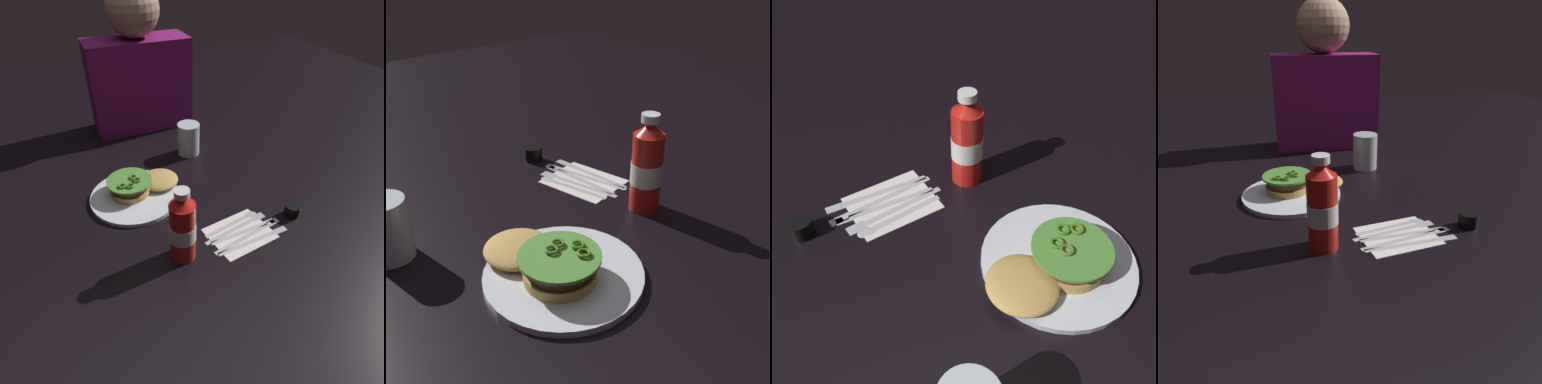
% 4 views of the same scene
% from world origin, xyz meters
% --- Properties ---
extents(ground_plane, '(3.00, 3.00, 0.00)m').
position_xyz_m(ground_plane, '(0.00, 0.00, 0.00)').
color(ground_plane, black).
extents(dinner_plate, '(0.26, 0.26, 0.01)m').
position_xyz_m(dinner_plate, '(-0.15, 0.04, 0.01)').
color(dinner_plate, white).
rests_on(dinner_plate, ground_plane).
extents(burger_sandwich, '(0.22, 0.14, 0.05)m').
position_xyz_m(burger_sandwich, '(-0.12, 0.06, 0.03)').
color(burger_sandwich, tan).
rests_on(burger_sandwich, dinner_plate).
extents(ketchup_bottle, '(0.06, 0.06, 0.20)m').
position_xyz_m(ketchup_bottle, '(-0.09, -0.22, 0.09)').
color(ketchup_bottle, red).
rests_on(ketchup_bottle, ground_plane).
extents(water_glass, '(0.08, 0.08, 0.11)m').
position_xyz_m(water_glass, '(0.10, 0.22, 0.06)').
color(water_glass, silver).
rests_on(water_glass, ground_plane).
extents(condiment_cup, '(0.04, 0.04, 0.03)m').
position_xyz_m(condiment_cup, '(0.24, -0.20, 0.02)').
color(condiment_cup, black).
rests_on(condiment_cup, ground_plane).
extents(napkin, '(0.18, 0.16, 0.00)m').
position_xyz_m(napkin, '(0.07, -0.21, 0.00)').
color(napkin, white).
rests_on(napkin, ground_plane).
extents(table_knife, '(0.21, 0.03, 0.00)m').
position_xyz_m(table_knife, '(0.10, -0.25, 0.00)').
color(table_knife, silver).
rests_on(table_knife, napkin).
extents(steak_knife, '(0.22, 0.06, 0.00)m').
position_xyz_m(steak_knife, '(0.10, -0.23, 0.00)').
color(steak_knife, silver).
rests_on(steak_knife, napkin).
extents(butter_knife, '(0.20, 0.03, 0.00)m').
position_xyz_m(butter_knife, '(0.10, -0.21, 0.00)').
color(butter_knife, silver).
rests_on(butter_knife, napkin).
extents(fork_utensil, '(0.20, 0.06, 0.00)m').
position_xyz_m(fork_utensil, '(0.09, -0.19, 0.00)').
color(fork_utensil, silver).
rests_on(fork_utensil, napkin).
extents(spoon_utensil, '(0.17, 0.05, 0.00)m').
position_xyz_m(spoon_utensil, '(0.09, -0.17, 0.00)').
color(spoon_utensil, silver).
rests_on(spoon_utensil, napkin).
extents(diner_person, '(0.38, 0.18, 0.52)m').
position_xyz_m(diner_person, '(0.01, 0.50, 0.23)').
color(diner_person, '#7C1969').
rests_on(diner_person, ground_plane).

